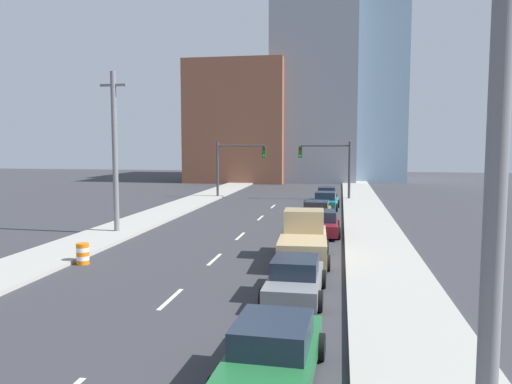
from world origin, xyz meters
The scene contains 22 objects.
sidewalk_left centered at (-7.73, 49.96, 0.09)m, with size 3.42×99.93×0.18m.
sidewalk_right centered at (7.73, 49.96, 0.09)m, with size 3.42×99.93×0.18m.
lane_stripe_at_14m centered at (0.00, 14.21, 0.00)m, with size 0.16×2.40×0.01m, color beige.
lane_stripe_at_20m centered at (0.00, 20.31, 0.00)m, with size 0.16×2.40×0.01m, color beige.
lane_stripe_at_26m centered at (0.00, 26.36, 0.00)m, with size 0.16×2.40×0.01m, color beige.
lane_stripe_at_34m centered at (0.00, 33.79, 0.00)m, with size 0.16×2.40×0.01m, color beige.
lane_stripe_at_41m centered at (0.00, 40.71, 0.00)m, with size 0.16×2.40×0.01m, color beige.
building_brick_left centered at (-9.03, 72.59, 8.58)m, with size 14.00×16.00×17.15m.
building_office_center centered at (1.83, 76.59, 13.22)m, with size 12.00×20.00×26.45m.
building_glass_right centered at (8.48, 80.59, 18.73)m, with size 13.00×20.00×37.46m.
traffic_signal_left centered at (-4.96, 46.95, 3.74)m, with size 5.03×0.35×5.66m.
traffic_signal_right centered at (5.04, 46.95, 3.74)m, with size 5.03×0.35×5.66m.
utility_pole_right_near centered at (7.98, 5.85, 4.44)m, with size 1.60×0.32×8.63m.
utility_pole_left_mid centered at (-7.49, 25.93, 4.93)m, with size 1.60×0.32×9.61m.
traffic_barrel centered at (-5.58, 18.41, 0.47)m, with size 0.56×0.56×0.95m.
sedan_green centered at (4.30, 8.78, 0.66)m, with size 2.27×4.56×1.44m.
sedan_gray centered at (4.23, 15.11, 0.65)m, with size 2.07×4.36×1.41m.
pickup_truck_tan centered at (4.10, 20.81, 0.92)m, with size 2.55×5.56×2.28m.
sedan_maroon centered at (4.67, 27.62, 0.67)m, with size 2.28×4.58×1.45m.
sedan_orange centered at (4.09, 33.28, 0.64)m, with size 2.23×4.35×1.38m.
sedan_teal centered at (4.56, 39.55, 0.67)m, with size 2.29×4.54×1.46m.
sedan_black centered at (4.45, 45.58, 0.62)m, with size 2.17×4.37×1.36m.
Camera 1 is at (5.74, -1.89, 5.31)m, focal length 35.00 mm.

